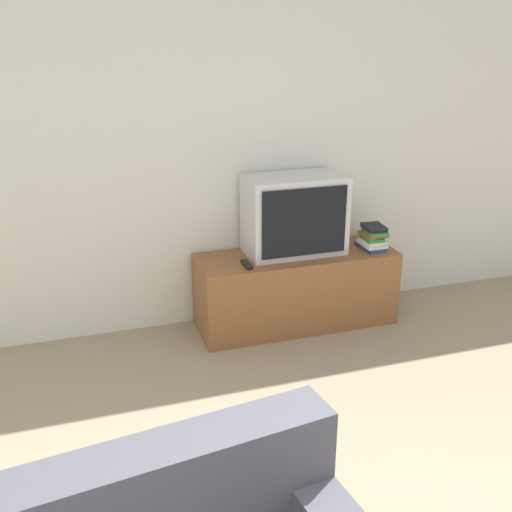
{
  "coord_description": "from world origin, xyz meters",
  "views": [
    {
      "loc": [
        -0.68,
        -0.74,
        1.91
      ],
      "look_at": [
        0.31,
        2.34,
        0.69
      ],
      "focal_mm": 42.0,
      "sensor_mm": 36.0,
      "label": 1
    }
  ],
  "objects_px": {
    "tv_stand": "(296,289)",
    "remote_on_stand": "(247,264)",
    "book_stack": "(373,238)",
    "television": "(294,215)"
  },
  "relations": [
    {
      "from": "book_stack",
      "to": "remote_on_stand",
      "type": "distance_m",
      "value": 0.92
    },
    {
      "from": "tv_stand",
      "to": "book_stack",
      "type": "relative_size",
      "value": 5.98
    },
    {
      "from": "television",
      "to": "book_stack",
      "type": "bearing_deg",
      "value": -10.95
    },
    {
      "from": "tv_stand",
      "to": "book_stack",
      "type": "height_order",
      "value": "book_stack"
    },
    {
      "from": "tv_stand",
      "to": "remote_on_stand",
      "type": "distance_m",
      "value": 0.48
    },
    {
      "from": "book_stack",
      "to": "remote_on_stand",
      "type": "relative_size",
      "value": 1.57
    },
    {
      "from": "tv_stand",
      "to": "book_stack",
      "type": "distance_m",
      "value": 0.63
    },
    {
      "from": "book_stack",
      "to": "remote_on_stand",
      "type": "bearing_deg",
      "value": -176.66
    },
    {
      "from": "tv_stand",
      "to": "television",
      "type": "xyz_separation_m",
      "value": [
        -0.0,
        0.05,
        0.52
      ]
    },
    {
      "from": "remote_on_stand",
      "to": "book_stack",
      "type": "bearing_deg",
      "value": 3.34
    }
  ]
}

